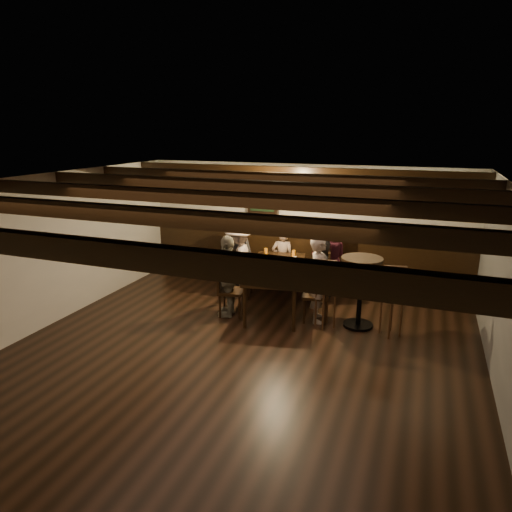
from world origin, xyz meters
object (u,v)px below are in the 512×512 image
at_px(person_left_near, 239,260).
at_px(chair_left_far, 231,300).
at_px(person_bench_centre, 282,259).
at_px(person_bench_right, 329,258).
at_px(chair_right_near, 318,285).
at_px(person_right_far, 319,279).
at_px(high_top_table, 361,282).
at_px(bar_stool_right, 391,309).
at_px(person_right_near, 320,268).
at_px(bar_stool_left, 325,301).
at_px(person_bench_left, 236,253).
at_px(dining_table, 276,270).
at_px(chair_right_far, 316,304).
at_px(chair_left_near, 241,283).
at_px(person_left_far, 228,276).

bearing_deg(person_left_near, chair_left_far, 1.98).
bearing_deg(person_bench_centre, person_bench_right, 170.54).
distance_m(chair_right_near, person_right_far, 0.99).
xyz_separation_m(high_top_table, bar_stool_right, (0.50, -0.16, -0.32)).
xyz_separation_m(person_right_near, bar_stool_left, (0.34, -1.09, -0.20)).
distance_m(person_bench_left, person_left_near, 0.47).
xyz_separation_m(person_bench_centre, bar_stool_right, (2.19, -1.48, -0.17)).
distance_m(chair_left_far, bar_stool_left, 1.61).
relative_size(person_bench_right, high_top_table, 1.21).
height_order(dining_table, person_left_near, person_left_near).
relative_size(dining_table, person_right_far, 1.49).
distance_m(dining_table, person_left_near, 0.87).
height_order(chair_right_far, person_left_near, person_left_near).
relative_size(chair_right_far, bar_stool_right, 0.80).
bearing_deg(dining_table, person_bench_left, 135.00).
height_order(person_left_near, person_right_near, person_left_near).
xyz_separation_m(chair_right_far, high_top_table, (0.69, 0.00, 0.47)).
bearing_deg(chair_right_near, chair_left_near, 90.00).
bearing_deg(high_top_table, person_bench_left, 158.63).
bearing_deg(chair_left_near, chair_right_far, 57.95).
xyz_separation_m(chair_left_near, high_top_table, (2.28, -0.59, 0.48)).
bearing_deg(person_left_far, chair_right_near, 121.47).
bearing_deg(high_top_table, person_right_far, 179.62).
distance_m(chair_right_near, person_bench_right, 0.63).
distance_m(dining_table, person_left_far, 0.87).
bearing_deg(bar_stool_right, chair_right_far, 164.89).
height_order(person_right_far, high_top_table, person_right_far).
height_order(chair_right_far, high_top_table, high_top_table).
relative_size(person_bench_right, person_right_far, 0.96).
relative_size(chair_left_near, chair_left_far, 0.97).
distance_m(chair_left_far, person_bench_left, 1.43).
xyz_separation_m(chair_left_far, chair_right_far, (1.41, 0.29, 0.01)).
height_order(person_left_far, person_right_near, person_left_far).
distance_m(chair_left_far, person_right_far, 1.53).
bearing_deg(person_left_near, chair_right_near, 90.00).
distance_m(person_bench_left, person_right_far, 2.13).
bearing_deg(dining_table, chair_right_near, 31.99).
xyz_separation_m(person_bench_centre, bar_stool_left, (1.19, -1.53, -0.17)).
relative_size(person_right_far, bar_stool_right, 1.24).
relative_size(person_left_far, high_top_table, 1.21).
bearing_deg(chair_right_near, bar_stool_right, -138.72).
bearing_deg(high_top_table, chair_right_near, 134.58).
bearing_deg(person_bench_right, high_top_table, 108.37).
distance_m(person_bench_centre, person_right_far, 1.68).
relative_size(person_right_near, person_right_far, 0.88).
bearing_deg(chair_right_near, person_left_far, 121.47).
bearing_deg(chair_left_far, bar_stool_right, 81.38).
bearing_deg(chair_left_near, high_top_table, 63.86).
xyz_separation_m(person_bench_right, high_top_table, (0.78, -1.36, 0.06)).
bearing_deg(person_bench_centre, chair_right_near, 140.21).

